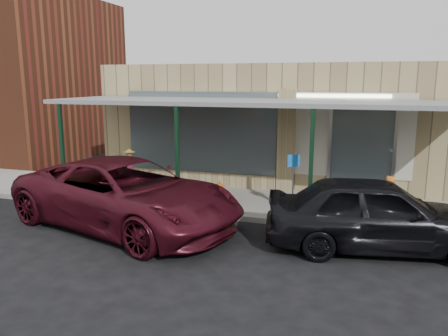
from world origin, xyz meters
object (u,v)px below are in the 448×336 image
(parked_sedan, at_px, (377,214))
(car_maroon, at_px, (126,194))
(barrel_pumpkin, at_px, (219,197))
(handicap_sign, at_px, (293,176))
(barrel_scarecrow, at_px, (130,176))

(parked_sedan, distance_m, car_maroon, 6.00)
(parked_sedan, bearing_deg, barrel_pumpkin, 56.57)
(handicap_sign, distance_m, car_maroon, 4.39)
(barrel_pumpkin, xyz_separation_m, handicap_sign, (2.11, -0.12, 0.78))
(car_maroon, bearing_deg, handicap_sign, -46.15)
(handicap_sign, distance_m, parked_sedan, 2.73)
(barrel_scarecrow, xyz_separation_m, barrel_pumpkin, (3.34, -0.87, -0.22))
(parked_sedan, bearing_deg, handicap_sign, 40.80)
(barrel_pumpkin, bearing_deg, parked_sedan, -23.58)
(barrel_scarecrow, bearing_deg, barrel_pumpkin, 9.91)
(barrel_scarecrow, bearing_deg, handicap_sign, 14.20)
(barrel_scarecrow, height_order, car_maroon, car_maroon)
(barrel_scarecrow, xyz_separation_m, parked_sedan, (7.54, -2.70, 0.21))
(barrel_scarecrow, xyz_separation_m, handicap_sign, (5.45, -0.99, 0.56))
(barrel_pumpkin, distance_m, car_maroon, 2.81)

